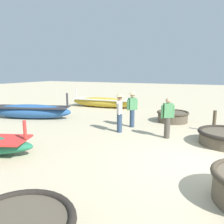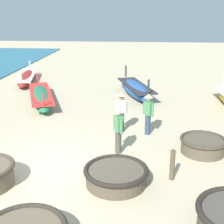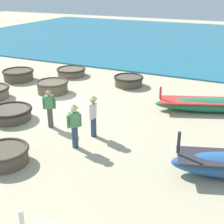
{
  "view_description": "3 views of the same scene",
  "coord_description": "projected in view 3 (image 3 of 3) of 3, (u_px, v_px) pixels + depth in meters",
  "views": [
    {
      "loc": [
        -6.18,
        -0.09,
        2.55
      ],
      "look_at": [
        1.47,
        3.49,
        0.97
      ],
      "focal_mm": 35.0,
      "sensor_mm": 36.0,
      "label": 1
    },
    {
      "loc": [
        2.78,
        -8.42,
        4.78
      ],
      "look_at": [
        1.74,
        3.11,
        0.94
      ],
      "focal_mm": 50.0,
      "sensor_mm": 36.0,
      "label": 2
    },
    {
      "loc": [
        11.56,
        8.65,
        5.5
      ],
      "look_at": [
        1.22,
        3.81,
        0.74
      ],
      "focal_mm": 50.0,
      "sensor_mm": 36.0,
      "label": 3
    }
  ],
  "objects": [
    {
      "name": "fisherman_standing_right",
      "position": [
        93.0,
        113.0,
        11.7
      ],
      "size": [
        0.51,
        0.36,
        1.67
      ],
      "color": "#2D425B",
      "rests_on": "ground"
    },
    {
      "name": "coracle_front_right",
      "position": [
        71.0,
        72.0,
        19.78
      ],
      "size": [
        1.84,
        1.84,
        0.48
      ],
      "color": "brown",
      "rests_on": "ground"
    },
    {
      "name": "long_boat_blue_hull",
      "position": [
        214.0,
        105.0,
        14.25
      ],
      "size": [
        2.87,
        5.38,
        1.12
      ],
      "color": "#237551",
      "rests_on": "ground"
    },
    {
      "name": "ground_plane",
      "position": [
        52.0,
        105.0,
        15.16
      ],
      "size": [
        80.0,
        80.0,
        0.0
      ],
      "primitive_type": "plane",
      "color": "#C6B793"
    },
    {
      "name": "coracle_far_left",
      "position": [
        129.0,
        81.0,
        17.81
      ],
      "size": [
        1.7,
        1.7,
        0.57
      ],
      "color": "brown",
      "rests_on": "ground"
    },
    {
      "name": "coracle_nearest",
      "position": [
        5.0,
        155.0,
        10.16
      ],
      "size": [
        1.6,
        1.6,
        0.54
      ],
      "color": "brown",
      "rests_on": "ground"
    },
    {
      "name": "coracle_tilted",
      "position": [
        52.0,
        86.0,
        16.69
      ],
      "size": [
        1.73,
        1.73,
        0.64
      ],
      "color": "brown",
      "rests_on": "ground"
    },
    {
      "name": "coracle_front_left",
      "position": [
        18.0,
        75.0,
        18.85
      ],
      "size": [
        1.87,
        1.87,
        0.63
      ],
      "color": "brown",
      "rests_on": "ground"
    },
    {
      "name": "coracle_upturned",
      "position": [
        11.0,
        113.0,
        13.45
      ],
      "size": [
        1.86,
        1.86,
        0.51
      ],
      "color": "brown",
      "rests_on": "ground"
    },
    {
      "name": "fisherman_with_hat",
      "position": [
        74.0,
        123.0,
        10.88
      ],
      "size": [
        0.41,
        0.39,
        1.67
      ],
      "color": "#2D425B",
      "rests_on": "ground"
    },
    {
      "name": "sea",
      "position": [
        208.0,
        41.0,
        31.21
      ],
      "size": [
        28.0,
        52.0,
        0.1
      ],
      "primitive_type": "cube",
      "color": "teal",
      "rests_on": "ground"
    },
    {
      "name": "fisherman_standing_left",
      "position": [
        49.0,
        108.0,
        12.51
      ],
      "size": [
        0.36,
        0.47,
        1.57
      ],
      "color": "#4C473D",
      "rests_on": "ground"
    }
  ]
}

